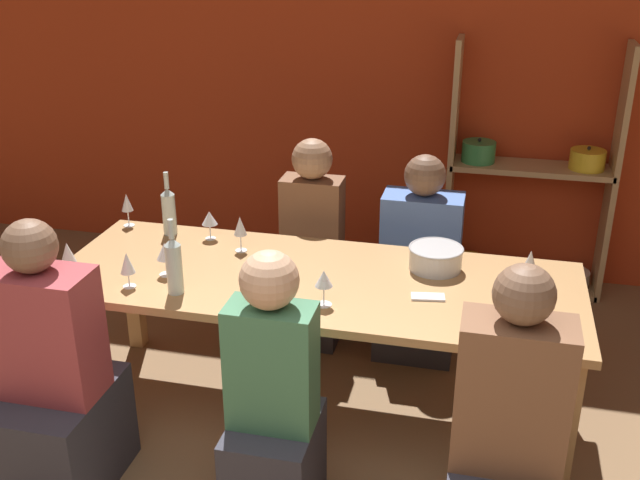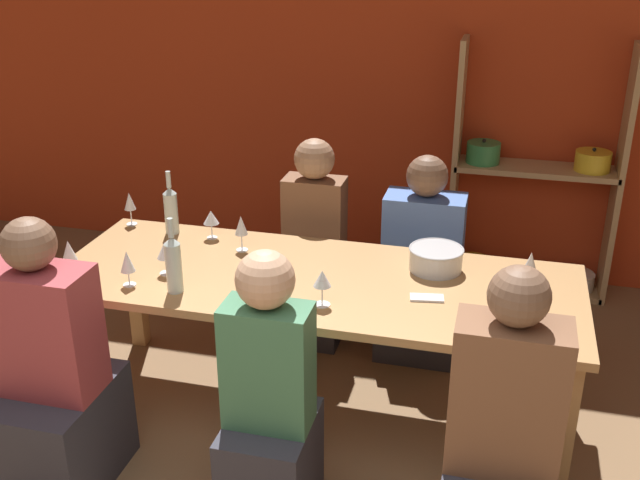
{
  "view_description": "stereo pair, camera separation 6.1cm",
  "coord_description": "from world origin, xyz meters",
  "px_view_note": "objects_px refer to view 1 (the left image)",
  "views": [
    {
      "loc": [
        0.76,
        -1.16,
        2.31
      ],
      "look_at": [
        0.0,
        2.03,
        0.9
      ],
      "focal_mm": 42.0,
      "sensor_mm": 36.0,
      "label": 1
    },
    {
      "loc": [
        0.82,
        -1.15,
        2.31
      ],
      "look_at": [
        0.0,
        2.03,
        0.9
      ],
      "focal_mm": 42.0,
      "sensor_mm": 36.0,
      "label": 2
    }
  ],
  "objects_px": {
    "wine_glass_white_b": "(127,264)",
    "person_far_b": "(313,263)",
    "wine_bottle_green": "(174,264)",
    "person_near_c": "(55,395)",
    "dining_table": "(315,293)",
    "wine_glass_empty_a": "(240,227)",
    "wine_glass_empty_c": "(209,218)",
    "wine_bottle_dark": "(169,210)",
    "wine_glass_red_b": "(530,261)",
    "person_near_b": "(504,461)",
    "person_near_a": "(273,421)",
    "cell_phone": "(428,297)",
    "wine_glass_white_a": "(127,204)",
    "person_far_a": "(419,279)",
    "wine_glass_red_c": "(165,252)",
    "wine_glass_red_a": "(324,280)",
    "mixing_bowl": "(436,257)",
    "shelf_unit": "(526,206)",
    "wine_glass_empty_b": "(68,253)"
  },
  "relations": [
    {
      "from": "mixing_bowl",
      "to": "wine_glass_empty_c",
      "type": "bearing_deg",
      "value": 175.49
    },
    {
      "from": "wine_glass_empty_a",
      "to": "cell_phone",
      "type": "distance_m",
      "value": 1.03
    },
    {
      "from": "wine_glass_red_c",
      "to": "wine_glass_white_a",
      "type": "bearing_deg",
      "value": 131.09
    },
    {
      "from": "person_far_a",
      "to": "wine_glass_red_b",
      "type": "bearing_deg",
      "value": 132.54
    },
    {
      "from": "wine_bottle_green",
      "to": "person_near_a",
      "type": "relative_size",
      "value": 0.3
    },
    {
      "from": "wine_glass_empty_a",
      "to": "wine_glass_red_b",
      "type": "height_order",
      "value": "wine_glass_empty_a"
    },
    {
      "from": "wine_glass_empty_a",
      "to": "person_far_a",
      "type": "xyz_separation_m",
      "value": [
        0.86,
        0.57,
        -0.47
      ]
    },
    {
      "from": "wine_bottle_dark",
      "to": "wine_glass_red_b",
      "type": "relative_size",
      "value": 2.13
    },
    {
      "from": "wine_glass_white_a",
      "to": "wine_glass_white_b",
      "type": "xyz_separation_m",
      "value": [
        0.34,
        -0.68,
        -0.01
      ]
    },
    {
      "from": "wine_bottle_dark",
      "to": "wine_glass_white_a",
      "type": "distance_m",
      "value": 0.28
    },
    {
      "from": "wine_bottle_dark",
      "to": "wine_glass_red_a",
      "type": "distance_m",
      "value": 1.15
    },
    {
      "from": "person_near_a",
      "to": "person_near_c",
      "type": "height_order",
      "value": "person_near_c"
    },
    {
      "from": "dining_table",
      "to": "wine_glass_empty_a",
      "type": "distance_m",
      "value": 0.53
    },
    {
      "from": "wine_glass_red_a",
      "to": "wine_glass_white_b",
      "type": "bearing_deg",
      "value": -177.83
    },
    {
      "from": "wine_glass_white_b",
      "to": "wine_glass_red_b",
      "type": "bearing_deg",
      "value": 14.74
    },
    {
      "from": "wine_bottle_green",
      "to": "person_far_a",
      "type": "height_order",
      "value": "person_far_a"
    },
    {
      "from": "wine_glass_white_b",
      "to": "person_far_a",
      "type": "height_order",
      "value": "person_far_a"
    },
    {
      "from": "dining_table",
      "to": "wine_glass_red_b",
      "type": "relative_size",
      "value": 15.26
    },
    {
      "from": "wine_glass_empty_a",
      "to": "wine_glass_empty_c",
      "type": "height_order",
      "value": "wine_glass_empty_a"
    },
    {
      "from": "person_near_b",
      "to": "wine_glass_white_a",
      "type": "bearing_deg",
      "value": 150.54
    },
    {
      "from": "person_far_b",
      "to": "person_near_c",
      "type": "distance_m",
      "value": 1.69
    },
    {
      "from": "person_near_a",
      "to": "person_far_a",
      "type": "xyz_separation_m",
      "value": [
        0.41,
        1.52,
        -0.05
      ]
    },
    {
      "from": "wine_glass_empty_c",
      "to": "person_far_b",
      "type": "distance_m",
      "value": 0.74
    },
    {
      "from": "wine_bottle_dark",
      "to": "wine_glass_empty_a",
      "type": "bearing_deg",
      "value": -15.81
    },
    {
      "from": "wine_bottle_green",
      "to": "person_far_a",
      "type": "xyz_separation_m",
      "value": [
        1.0,
        1.08,
        -0.48
      ]
    },
    {
      "from": "wine_bottle_green",
      "to": "person_near_c",
      "type": "height_order",
      "value": "person_near_c"
    },
    {
      "from": "wine_glass_white_b",
      "to": "person_far_a",
      "type": "distance_m",
      "value": 1.7
    },
    {
      "from": "wine_glass_empty_b",
      "to": "person_far_b",
      "type": "distance_m",
      "value": 1.43
    },
    {
      "from": "dining_table",
      "to": "wine_glass_white_b",
      "type": "bearing_deg",
      "value": -160.02
    },
    {
      "from": "shelf_unit",
      "to": "person_near_b",
      "type": "distance_m",
      "value": 2.48
    },
    {
      "from": "dining_table",
      "to": "wine_bottle_dark",
      "type": "distance_m",
      "value": 0.97
    },
    {
      "from": "wine_bottle_green",
      "to": "wine_glass_red_a",
      "type": "distance_m",
      "value": 0.68
    },
    {
      "from": "wine_glass_red_c",
      "to": "wine_glass_red_a",
      "type": "bearing_deg",
      "value": -8.74
    },
    {
      "from": "wine_glass_empty_c",
      "to": "person_far_b",
      "type": "height_order",
      "value": "person_far_b"
    },
    {
      "from": "wine_glass_red_b",
      "to": "person_far_b",
      "type": "distance_m",
      "value": 1.36
    },
    {
      "from": "wine_glass_white_a",
      "to": "person_near_c",
      "type": "height_order",
      "value": "person_near_c"
    },
    {
      "from": "mixing_bowl",
      "to": "wine_glass_white_a",
      "type": "xyz_separation_m",
      "value": [
        -1.7,
        0.16,
        0.07
      ]
    },
    {
      "from": "wine_glass_red_c",
      "to": "dining_table",
      "type": "bearing_deg",
      "value": 11.18
    },
    {
      "from": "person_far_a",
      "to": "mixing_bowl",
      "type": "bearing_deg",
      "value": 102.41
    },
    {
      "from": "wine_glass_white_b",
      "to": "wine_glass_red_a",
      "type": "bearing_deg",
      "value": 2.17
    },
    {
      "from": "cell_phone",
      "to": "wine_glass_empty_c",
      "type": "bearing_deg",
      "value": 161.05
    },
    {
      "from": "wine_bottle_green",
      "to": "wine_glass_empty_a",
      "type": "bearing_deg",
      "value": 75.02
    },
    {
      "from": "wine_glass_white_b",
      "to": "person_far_a",
      "type": "bearing_deg",
      "value": 41.25
    },
    {
      "from": "wine_bottle_dark",
      "to": "person_near_b",
      "type": "distance_m",
      "value": 2.15
    },
    {
      "from": "wine_glass_empty_a",
      "to": "person_near_b",
      "type": "distance_m",
      "value": 1.72
    },
    {
      "from": "wine_glass_red_b",
      "to": "dining_table",
      "type": "bearing_deg",
      "value": -169.8
    },
    {
      "from": "wine_bottle_dark",
      "to": "wine_glass_empty_a",
      "type": "distance_m",
      "value": 0.46
    },
    {
      "from": "wine_glass_white_b",
      "to": "person_near_a",
      "type": "bearing_deg",
      "value": -28.43
    },
    {
      "from": "wine_glass_white_b",
      "to": "person_far_b",
      "type": "height_order",
      "value": "person_far_b"
    },
    {
      "from": "wine_glass_empty_c",
      "to": "person_near_a",
      "type": "relative_size",
      "value": 0.13
    }
  ]
}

